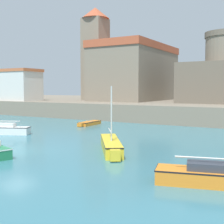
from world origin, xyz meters
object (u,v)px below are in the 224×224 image
(church, at_px, (130,70))
(harbor_shed_mid_row, at_px, (21,85))
(sailboat_yellow_1, at_px, (111,145))
(harbor_shed_near_wharf, at_px, (2,88))
(sailboat_white_0, at_px, (0,129))
(sailboat_orange_2, at_px, (221,176))
(dinghy_orange_4, at_px, (89,123))

(church, xyz_separation_m, harbor_shed_mid_row, (-15.06, -11.80, -2.77))
(harbor_shed_mid_row, bearing_deg, sailboat_yellow_1, -33.76)
(harbor_shed_near_wharf, relative_size, harbor_shed_mid_row, 0.93)
(church, relative_size, harbor_shed_mid_row, 2.90)
(sailboat_white_0, relative_size, church, 0.33)
(sailboat_white_0, xyz_separation_m, harbor_shed_near_wharf, (-24.43, 20.86, 4.01))
(sailboat_white_0, distance_m, sailboat_orange_2, 22.53)
(dinghy_orange_4, distance_m, harbor_shed_near_wharf, 29.80)
(harbor_shed_near_wharf, bearing_deg, sailboat_yellow_1, -30.72)
(sailboat_yellow_1, distance_m, harbor_shed_near_wharf, 44.25)
(sailboat_orange_2, distance_m, harbor_shed_mid_row, 45.43)
(dinghy_orange_4, distance_m, church, 21.50)
(sailboat_white_0, xyz_separation_m, dinghy_orange_4, (3.20, 10.51, -0.21))
(sailboat_white_0, relative_size, harbor_shed_near_wharf, 1.02)
(sailboat_yellow_1, xyz_separation_m, dinghy_orange_4, (-10.25, 12.17, -0.19))
(sailboat_yellow_1, distance_m, sailboat_orange_2, 9.31)
(sailboat_yellow_1, height_order, church, church)
(sailboat_white_0, bearing_deg, church, 92.59)
(harbor_shed_mid_row, bearing_deg, sailboat_white_0, -48.11)
(church, bearing_deg, harbor_shed_mid_row, -141.92)
(sailboat_white_0, relative_size, sailboat_orange_2, 0.93)
(dinghy_orange_4, bearing_deg, sailboat_orange_2, -41.49)
(harbor_shed_mid_row, bearing_deg, dinghy_orange_4, -21.68)
(sailboat_orange_2, bearing_deg, dinghy_orange_4, 138.51)
(sailboat_orange_2, bearing_deg, church, 122.69)
(sailboat_orange_2, height_order, dinghy_orange_4, sailboat_orange_2)
(sailboat_orange_2, xyz_separation_m, dinghy_orange_4, (-18.55, 16.40, -0.19))
(harbor_shed_near_wharf, distance_m, harbor_shed_mid_row, 8.41)
(sailboat_yellow_1, relative_size, sailboat_orange_2, 0.92)
(sailboat_white_0, relative_size, sailboat_yellow_1, 1.02)
(sailboat_orange_2, height_order, church, church)
(harbor_shed_near_wharf, bearing_deg, dinghy_orange_4, -20.52)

